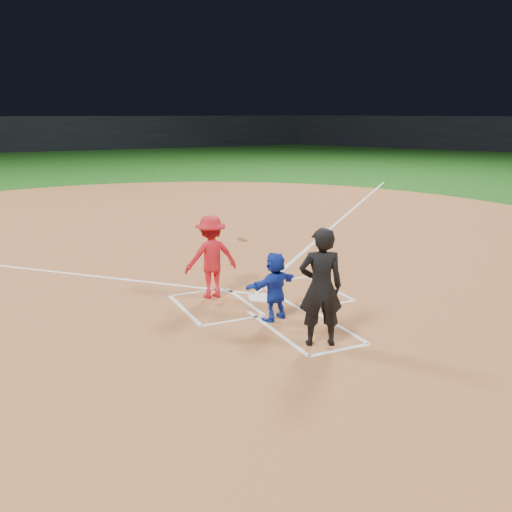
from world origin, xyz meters
name	(u,v)px	position (x,y,z in m)	size (l,w,h in m)	color
ground	(261,299)	(0.00, 0.00, 0.00)	(120.00, 120.00, 0.00)	#144812
home_plate_dirt	(171,239)	(0.00, 6.00, 0.01)	(28.00, 28.00, 0.01)	#975831
stadium_wall_far	(36,134)	(0.00, 48.00, 1.60)	(80.00, 1.20, 3.20)	black
home_plate	(261,298)	(0.00, 0.00, 0.02)	(0.60, 0.60, 0.02)	white
catcher	(275,286)	(-0.29, -1.15, 0.63)	(1.14, 0.36, 1.23)	#1633B6
umpire	(321,287)	(-0.16, -2.45, 0.96)	(0.69, 0.45, 1.89)	black
chalk_markings	(178,244)	(0.00, 5.29, 0.01)	(28.35, 17.32, 0.01)	white
batter_at_plate	(211,257)	(-0.84, 0.52, 0.83)	(1.40, 0.84, 1.64)	red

